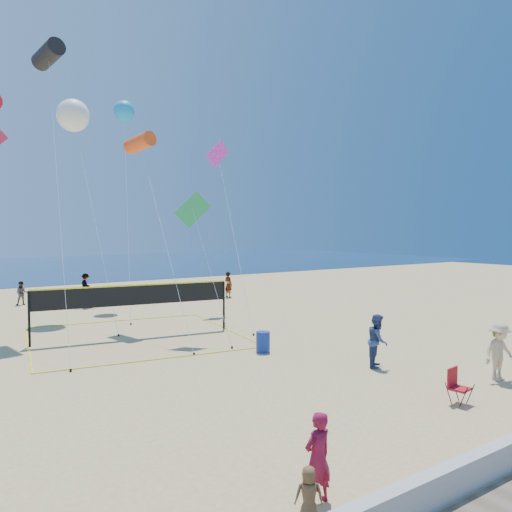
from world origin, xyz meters
TOP-DOWN VIEW (x-y plane):
  - ground at (0.00, 0.00)m, footprint 120.00×120.00m
  - seawall at (0.00, -3.00)m, footprint 32.00×0.30m
  - woman at (-1.42, -1.78)m, footprint 0.63×0.44m
  - toddler at (-2.62, -2.95)m, footprint 0.50×0.45m
  - bystander_a at (6.25, 3.70)m, footprint 1.15×1.10m
  - bystander_b at (8.25, 0.38)m, footprint 1.31×0.90m
  - far_person_1 at (1.53, 22.93)m, footprint 1.43×0.84m
  - far_person_2 at (11.34, 22.28)m, footprint 0.59×0.76m
  - far_person_3 at (-1.59, 26.65)m, footprint 0.86×0.74m
  - far_person_4 at (3.02, 28.66)m, footprint 0.77×1.16m
  - camp_chair at (5.17, -0.13)m, footprint 0.60×0.72m
  - trash_barrel at (4.09, 7.70)m, footprint 0.61×0.61m
  - volleyball_net at (0.93, 13.29)m, footprint 10.08×9.95m
  - kite_1 at (-1.53, 17.92)m, footprint 2.06×9.95m
  - kite_2 at (2.39, 16.15)m, footprint 1.43×8.39m
  - kite_4 at (3.08, 11.56)m, footprint 1.56×3.15m
  - kite_5 at (8.05, 17.87)m, footprint 3.59×8.03m
  - kite_6 at (0.46, 21.33)m, footprint 2.41×8.74m
  - kite_7 at (4.30, 23.68)m, footprint 3.30×8.35m

SIDE VIEW (x-z plane):
  - ground at x=0.00m, z-range 0.00..0.00m
  - seawall at x=0.00m, z-range 0.00..0.60m
  - trash_barrel at x=4.09m, z-range 0.00..0.82m
  - camp_chair at x=5.17m, z-range 0.01..1.11m
  - far_person_1 at x=1.53m, z-range 0.00..1.47m
  - far_person_3 at x=-1.59m, z-range 0.00..1.53m
  - woman at x=-1.42m, z-range 0.00..1.64m
  - far_person_4 at x=3.02m, z-range 0.00..1.67m
  - far_person_2 at x=11.34m, z-range 0.00..1.83m
  - bystander_b at x=8.25m, z-range 0.00..1.86m
  - bystander_a at x=6.25m, z-range 0.00..1.86m
  - toddler at x=-2.62m, z-range 0.60..1.45m
  - volleyball_net at x=0.93m, z-range 0.44..2.82m
  - kite_4 at x=3.08m, z-range 2.21..8.78m
  - kite_5 at x=8.05m, z-range 3.76..14.10m
  - kite_2 at x=2.39m, z-range 4.37..14.14m
  - kite_6 at x=0.46m, z-range 5.22..17.48m
  - kite_7 at x=4.30m, z-range 5.94..19.18m
  - kite_1 at x=-1.53m, z-range 6.39..20.39m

